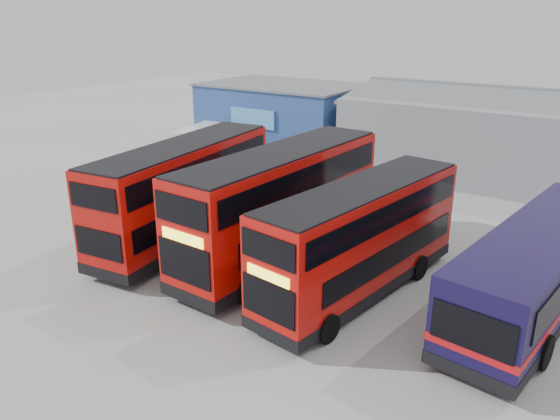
% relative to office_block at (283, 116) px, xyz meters
% --- Properties ---
extents(ground_plane, '(120.00, 120.00, 0.00)m').
position_rel_office_block_xyz_m(ground_plane, '(14.00, -17.99, -2.58)').
color(ground_plane, '#959591').
rests_on(ground_plane, ground).
extents(office_block, '(12.30, 8.32, 5.12)m').
position_rel_office_block_xyz_m(office_block, '(0.00, 0.00, 0.00)').
color(office_block, navy).
rests_on(office_block, ground).
extents(double_decker_left, '(3.97, 11.45, 4.75)m').
position_rel_office_block_xyz_m(double_decker_left, '(6.93, -18.79, -0.22)').
color(double_decker_left, red).
rests_on(double_decker_left, ground).
extents(double_decker_centre, '(3.39, 11.84, 4.96)m').
position_rel_office_block_xyz_m(double_decker_centre, '(11.95, -18.08, -0.11)').
color(double_decker_centre, red).
rests_on(double_decker_centre, ground).
extents(double_decker_right, '(3.92, 10.66, 4.41)m').
position_rel_office_block_xyz_m(double_decker_right, '(16.21, -18.96, -0.38)').
color(double_decker_right, red).
rests_on(double_decker_right, ground).
extents(single_decker_blue, '(4.26, 12.42, 3.30)m').
position_rel_office_block_xyz_m(single_decker_blue, '(22.20, -16.66, -0.94)').
color(single_decker_blue, '#0D0C35').
rests_on(single_decker_blue, ground).
extents(panel_van, '(3.25, 5.67, 2.34)m').
position_rel_office_block_xyz_m(panel_van, '(-3.14, -6.27, -1.27)').
color(panel_van, silver).
rests_on(panel_van, ground).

